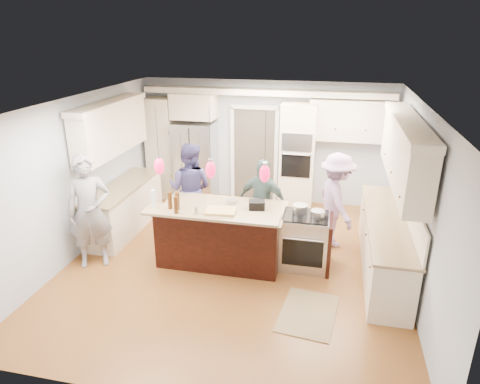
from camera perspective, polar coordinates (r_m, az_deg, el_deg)
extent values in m
plane|color=brown|center=(7.40, -0.59, -9.31)|extent=(6.00, 6.00, 0.00)
cube|color=#B2BCC6|center=(9.63, 3.44, 6.66)|extent=(5.50, 0.04, 2.70)
cube|color=#B2BCC6|center=(4.26, -10.08, -13.41)|extent=(5.50, 0.04, 2.70)
cube|color=#B2BCC6|center=(7.87, -20.54, 2.02)|extent=(0.04, 6.00, 2.70)
cube|color=#B2BCC6|center=(6.78, 22.63, -1.27)|extent=(0.04, 6.00, 2.70)
cube|color=white|center=(6.47, -0.69, 11.82)|extent=(5.50, 6.00, 0.04)
cube|color=#B7B7BC|center=(9.77, -5.99, 4.05)|extent=(0.90, 0.70, 1.80)
cube|color=beige|center=(9.28, 7.67, 4.67)|extent=(0.72, 0.64, 2.30)
cube|color=black|center=(8.86, 7.60, 6.57)|extent=(0.60, 0.02, 0.35)
cube|color=black|center=(9.00, 7.45, 3.49)|extent=(0.60, 0.02, 0.50)
cylinder|color=#B7B7BC|center=(8.89, 7.50, 4.96)|extent=(0.55, 0.02, 0.02)
cube|color=beige|center=(10.03, -10.31, 5.76)|extent=(0.60, 0.58, 2.30)
cube|color=beige|center=(9.54, -6.17, 11.35)|extent=(0.95, 0.58, 0.55)
cube|color=beige|center=(9.22, 14.59, 9.20)|extent=(1.70, 0.35, 0.85)
cube|color=beige|center=(9.22, 3.39, 13.17)|extent=(5.30, 0.38, 0.12)
cube|color=#4C443A|center=(9.74, 1.93, 5.02)|extent=(0.90, 0.06, 2.10)
cube|color=white|center=(9.46, 1.97, 11.25)|extent=(1.04, 0.06, 0.10)
cube|color=beige|center=(7.36, 18.61, -6.76)|extent=(0.60, 3.00, 0.88)
cube|color=tan|center=(7.17, 19.03, -3.50)|extent=(0.64, 3.05, 0.04)
cube|color=beige|center=(6.83, 21.09, 4.71)|extent=(0.35, 3.00, 0.85)
cube|color=beige|center=(6.72, 21.54, 8.64)|extent=(0.37, 3.10, 0.10)
cube|color=beige|center=(8.66, -15.05, -2.11)|extent=(0.60, 2.20, 0.88)
cube|color=tan|center=(8.49, -15.34, 0.75)|extent=(0.64, 2.25, 0.04)
cube|color=beige|center=(8.25, -16.80, 7.86)|extent=(0.35, 2.20, 0.85)
cube|color=beige|center=(8.16, -17.10, 11.14)|extent=(0.37, 2.30, 0.10)
cube|color=black|center=(7.37, -2.25, -5.56)|extent=(2.00, 1.00, 0.88)
cube|color=tan|center=(7.17, -2.30, -2.27)|extent=(2.10, 1.10, 0.04)
cube|color=black|center=(6.84, -3.45, -6.85)|extent=(2.00, 0.12, 1.08)
cube|color=tan|center=(6.48, -3.89, -3.03)|extent=(2.10, 0.42, 0.04)
cube|color=black|center=(7.10, 2.26, -1.72)|extent=(0.30, 0.26, 0.14)
cube|color=#B7B7BC|center=(7.17, 8.56, -6.50)|extent=(0.76, 0.66, 0.90)
cube|color=black|center=(6.90, 8.31, -8.13)|extent=(0.65, 0.01, 0.45)
cube|color=black|center=(6.97, 8.76, -3.14)|extent=(0.72, 0.59, 0.02)
cube|color=black|center=(7.17, 11.84, -6.83)|extent=(0.06, 0.71, 0.88)
cylinder|color=black|center=(6.39, -11.04, 7.89)|extent=(0.01, 0.01, 0.75)
ellipsoid|color=#F60E48|center=(6.52, -10.72, 3.40)|extent=(0.15, 0.15, 0.26)
cylinder|color=black|center=(6.12, -4.07, 7.65)|extent=(0.01, 0.01, 0.75)
ellipsoid|color=#F60E48|center=(6.26, -3.95, 2.97)|extent=(0.15, 0.15, 0.26)
cylinder|color=black|center=(5.95, 3.41, 7.27)|extent=(0.01, 0.01, 0.75)
ellipsoid|color=#F60E48|center=(6.09, 3.30, 2.47)|extent=(0.15, 0.15, 0.26)
imported|color=gray|center=(7.34, -19.44, -2.50)|extent=(0.83, 0.73, 1.91)
imported|color=navy|center=(8.13, -6.66, 0.40)|extent=(0.91, 0.73, 1.78)
imported|color=#415B59|center=(7.74, 3.07, -1.33)|extent=(1.00, 0.59, 1.59)
imported|color=#A07EAA|center=(7.80, 12.67, -1.12)|extent=(1.03, 1.28, 1.73)
cube|color=#90764E|center=(6.29, 9.07, -15.64)|extent=(0.86, 1.16, 0.01)
cylinder|color=silver|center=(6.75, -11.46, -0.90)|extent=(0.08, 0.08, 0.29)
cylinder|color=#42220B|center=(6.66, -9.33, -1.12)|extent=(0.09, 0.09, 0.27)
cylinder|color=#42220B|center=(6.48, -8.53, -1.73)|extent=(0.08, 0.08, 0.27)
cylinder|color=#42220B|center=(6.62, -8.33, -1.21)|extent=(0.08, 0.08, 0.27)
cylinder|color=#B7B7BC|center=(6.43, -5.85, -2.52)|extent=(0.08, 0.08, 0.12)
cube|color=tan|center=(6.50, -2.60, -2.54)|extent=(0.49, 0.37, 0.04)
cylinder|color=#B7B7BC|center=(7.01, 8.02, -2.24)|extent=(0.24, 0.24, 0.14)
cylinder|color=#B7B7BC|center=(6.91, 10.31, -2.87)|extent=(0.22, 0.22, 0.11)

